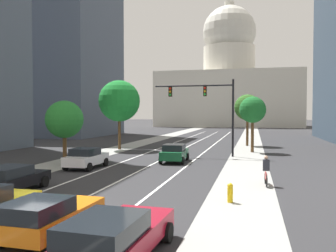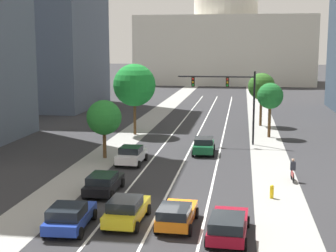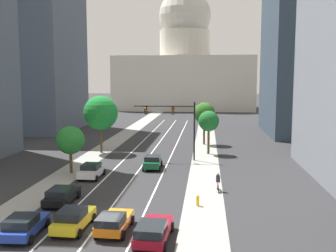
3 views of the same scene
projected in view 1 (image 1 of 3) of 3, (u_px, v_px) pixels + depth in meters
name	position (u px, v px, depth m)	size (l,w,h in m)	color
ground_plane	(198.00, 142.00, 52.73)	(400.00, 400.00, 0.00)	#2B2B2D
sidewalk_left	(139.00, 143.00, 49.59)	(3.37, 130.00, 0.01)	gray
sidewalk_right	(249.00, 146.00, 46.14)	(3.37, 130.00, 0.01)	gray
lane_stripe_left	(151.00, 152.00, 38.81)	(0.16, 90.00, 0.01)	white
lane_stripe_center	(177.00, 152.00, 38.15)	(0.16, 90.00, 0.01)	white
lane_stripe_right	(203.00, 153.00, 37.48)	(0.16, 90.00, 0.01)	white
office_tower_far_left	(57.00, 43.00, 68.07)	(20.41, 20.04, 34.94)	#4C5666
capitol_building	(229.00, 84.00, 117.30)	(44.84, 24.85, 40.53)	beige
car_green	(174.00, 153.00, 30.41)	(2.18, 4.16, 1.53)	#14512D
car_white	(86.00, 158.00, 26.97)	(2.17, 4.13, 1.53)	silver
car_black	(11.00, 179.00, 18.61)	(2.06, 4.45, 1.40)	black
car_crimson	(116.00, 235.00, 9.88)	(2.27, 4.75, 1.44)	maroon
car_orange	(49.00, 216.00, 11.81)	(2.13, 4.13, 1.41)	orange
traffic_signal_mast	(209.00, 102.00, 34.61)	(7.77, 0.39, 7.41)	black
fire_hydrant	(230.00, 193.00, 16.54)	(0.26, 0.35, 0.91)	yellow
cyclist	(266.00, 171.00, 20.45)	(0.37, 1.70, 1.72)	black
street_tree_mid_right	(247.00, 108.00, 45.84)	(3.33, 3.33, 6.60)	#51381E
street_tree_far_right	(253.00, 110.00, 38.04)	(2.82, 2.82, 5.95)	#51381E
street_tree_mid_left	(64.00, 120.00, 29.43)	(3.09, 3.09, 5.20)	#51381E
street_tree_near_left	(119.00, 101.00, 41.00)	(4.74, 4.74, 7.95)	#51381E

